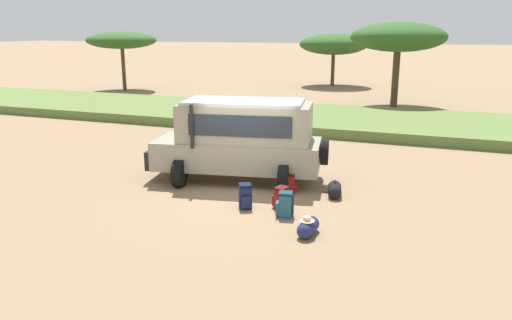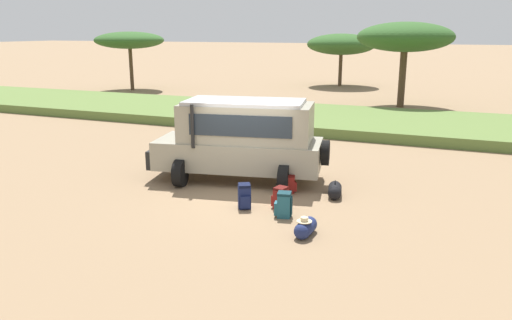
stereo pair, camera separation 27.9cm
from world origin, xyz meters
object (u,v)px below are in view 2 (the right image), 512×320
acacia_tree_far_left (130,40)px  safari_vehicle (242,138)px  backpack_near_rear_wheel (280,198)px  acacia_tree_left_mid (341,44)px  duffel_bag_soft_canvas (335,190)px  acacia_tree_centre_back (405,37)px  duffel_bag_low_black_case (306,227)px  backpack_beside_front_wheel (244,196)px  backpack_outermost (288,183)px  backpack_cluster_center (284,205)px

acacia_tree_far_left → safari_vehicle: bearing=-46.9°
backpack_near_rear_wheel → acacia_tree_left_mid: size_ratio=0.10×
duffel_bag_soft_canvas → acacia_tree_centre_back: acacia_tree_centre_back is taller
backpack_near_rear_wheel → acacia_tree_far_left: size_ratio=0.11×
backpack_near_rear_wheel → acacia_tree_centre_back: 19.35m
duffel_bag_low_black_case → duffel_bag_soft_canvas: duffel_bag_soft_canvas is taller
safari_vehicle → backpack_beside_front_wheel: bearing=-65.1°
backpack_near_rear_wheel → acacia_tree_far_left: (-19.00, 20.20, 3.40)m
duffel_bag_soft_canvas → acacia_tree_far_left: size_ratio=0.17×
acacia_tree_centre_back → duffel_bag_low_black_case: bearing=-89.2°
duffel_bag_soft_canvas → acacia_tree_left_mid: bearing=102.6°
backpack_outermost → acacia_tree_left_mid: bearing=100.0°
safari_vehicle → acacia_tree_left_mid: bearing=96.7°
duffel_bag_low_black_case → backpack_outermost: bearing=115.8°
backpack_cluster_center → duffel_bag_soft_canvas: size_ratio=0.70×
acacia_tree_far_left → backpack_near_rear_wheel: bearing=-46.8°
duffel_bag_soft_canvas → backpack_near_rear_wheel: bearing=-127.2°
backpack_outermost → acacia_tree_far_left: acacia_tree_far_left is taller
acacia_tree_left_mid → backpack_beside_front_wheel: bearing=-81.8°
backpack_cluster_center → duffel_bag_low_black_case: (0.82, -0.89, -0.12)m
backpack_cluster_center → backpack_near_rear_wheel: (-0.28, 0.55, -0.03)m
backpack_beside_front_wheel → backpack_near_rear_wheel: size_ratio=1.13×
backpack_beside_front_wheel → backpack_near_rear_wheel: 0.92m
acacia_tree_left_mid → acacia_tree_centre_back: 11.63m
duffel_bag_soft_canvas → duffel_bag_low_black_case: bearing=-89.5°
duffel_bag_soft_canvas → backpack_outermost: bearing=-173.9°
backpack_cluster_center → duffel_bag_soft_canvas: 2.13m
duffel_bag_soft_canvas → acacia_tree_left_mid: 28.40m
backpack_beside_front_wheel → safari_vehicle: bearing=114.9°
acacia_tree_far_left → acacia_tree_left_mid: 16.45m
backpack_beside_front_wheel → duffel_bag_soft_canvas: (1.93, 1.75, -0.13)m
backpack_beside_front_wheel → duffel_bag_low_black_case: bearing=-29.6°
safari_vehicle → duffel_bag_low_black_case: size_ratio=6.55×
acacia_tree_left_mid → acacia_tree_far_left: bearing=-147.8°
duffel_bag_low_black_case → acacia_tree_centre_back: acacia_tree_centre_back is taller
safari_vehicle → acacia_tree_centre_back: (2.72, 17.07, 2.72)m
backpack_beside_front_wheel → backpack_outermost: 1.74m
safari_vehicle → backpack_outermost: safari_vehicle is taller
backpack_near_rear_wheel → backpack_outermost: 1.30m
backpack_beside_front_wheel → duffel_bag_soft_canvas: size_ratio=0.71×
duffel_bag_low_black_case → acacia_tree_far_left: 29.75m
backpack_outermost → backpack_near_rear_wheel: bearing=-80.6°
backpack_beside_front_wheel → backpack_outermost: size_ratio=1.18×
acacia_tree_centre_back → backpack_outermost: bearing=-93.4°
duffel_bag_low_black_case → acacia_tree_far_left: size_ratio=0.16×
duffel_bag_soft_canvas → acacia_tree_centre_back: (-0.25, 17.55, 3.83)m
safari_vehicle → acacia_tree_centre_back: acacia_tree_centre_back is taller
backpack_cluster_center → backpack_near_rear_wheel: backpack_cluster_center is taller
safari_vehicle → duffel_bag_soft_canvas: safari_vehicle is taller
duffel_bag_soft_canvas → acacia_tree_left_mid: acacia_tree_left_mid is taller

